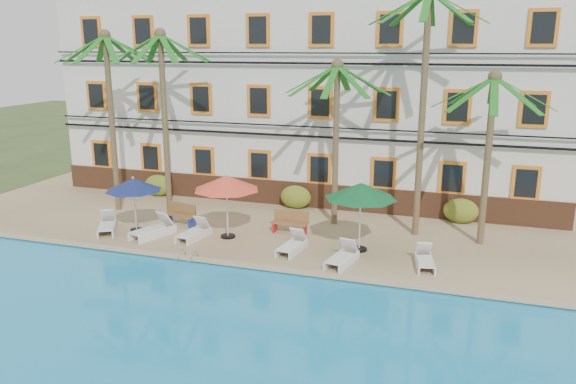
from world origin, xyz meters
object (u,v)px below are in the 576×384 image
(palm_b, at_px, (164,97))
(lounger_f, at_px, (425,260))
(pool_ladder, at_px, (187,260))
(umbrella_green, at_px, (361,191))
(lounger_b, at_px, (153,229))
(umbrella_blue, at_px, (133,185))
(umbrella_red, at_px, (226,183))
(palm_c, at_px, (336,119))
(palm_d, at_px, (424,83))
(lounger_c, at_px, (194,232))
(lounger_d, at_px, (292,245))
(palm_e, at_px, (490,133))
(bench_right, at_px, (290,222))
(lounger_a, at_px, (107,225))
(palm_a, at_px, (110,97))
(lounger_e, at_px, (342,257))
(bench_left, at_px, (181,214))

(palm_b, xyz_separation_m, lounger_f, (11.91, -3.26, -5.05))
(palm_b, distance_m, pool_ladder, 8.32)
(umbrella_green, distance_m, lounger_b, 8.56)
(umbrella_blue, xyz_separation_m, umbrella_red, (3.99, 0.41, 0.28))
(palm_c, distance_m, lounger_b, 8.78)
(pool_ladder, bearing_deg, palm_d, 35.62)
(umbrella_blue, xyz_separation_m, lounger_c, (2.76, -0.12, -1.72))
(palm_d, distance_m, lounger_f, 6.83)
(palm_c, bearing_deg, lounger_d, -100.36)
(umbrella_blue, bearing_deg, palm_e, 11.53)
(palm_d, bearing_deg, lounger_d, -140.63)
(umbrella_red, xyz_separation_m, bench_right, (2.22, 1.34, -1.79))
(umbrella_red, bearing_deg, lounger_a, -170.42)
(umbrella_green, xyz_separation_m, bench_right, (-3.11, 1.17, -1.85))
(palm_e, relative_size, lounger_c, 3.71)
(palm_a, xyz_separation_m, lounger_b, (3.64, -2.92, -4.97))
(palm_a, height_order, palm_c, palm_a)
(umbrella_green, distance_m, lounger_e, 2.58)
(palm_b, distance_m, lounger_b, 6.11)
(palm_e, relative_size, lounger_e, 3.62)
(umbrella_blue, relative_size, lounger_a, 1.25)
(umbrella_blue, relative_size, lounger_e, 1.26)
(lounger_f, relative_size, bench_right, 1.14)
(umbrella_green, bearing_deg, lounger_c, -173.94)
(palm_d, distance_m, lounger_e, 7.45)
(lounger_e, bearing_deg, umbrella_blue, 173.88)
(palm_b, relative_size, lounger_d, 4.68)
(palm_b, distance_m, palm_e, 13.82)
(lounger_d, height_order, lounger_f, lounger_d)
(palm_c, distance_m, lounger_a, 10.54)
(pool_ladder, bearing_deg, bench_right, 57.10)
(lounger_a, bearing_deg, lounger_f, 0.60)
(lounger_f, relative_size, bench_left, 1.09)
(umbrella_green, distance_m, bench_left, 8.21)
(palm_a, relative_size, lounger_c, 4.57)
(palm_a, bearing_deg, bench_left, -16.25)
(lounger_a, relative_size, lounger_e, 1.01)
(palm_d, bearing_deg, palm_c, 173.52)
(lounger_c, distance_m, lounger_d, 4.20)
(lounger_c, height_order, bench_left, bench_left)
(palm_a, xyz_separation_m, bench_right, (8.80, -0.78, -4.80))
(pool_ladder, bearing_deg, palm_e, 26.82)
(palm_b, height_order, lounger_f, palm_b)
(umbrella_blue, bearing_deg, umbrella_red, 5.80)
(palm_a, xyz_separation_m, lounger_d, (9.54, -2.87, -5.01))
(palm_b, xyz_separation_m, lounger_c, (2.85, -3.06, -5.03))
(umbrella_blue, xyz_separation_m, lounger_e, (9.02, -0.97, -1.71))
(palm_e, bearing_deg, bench_right, -172.00)
(umbrella_red, distance_m, umbrella_green, 5.33)
(umbrella_blue, distance_m, bench_right, 6.63)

